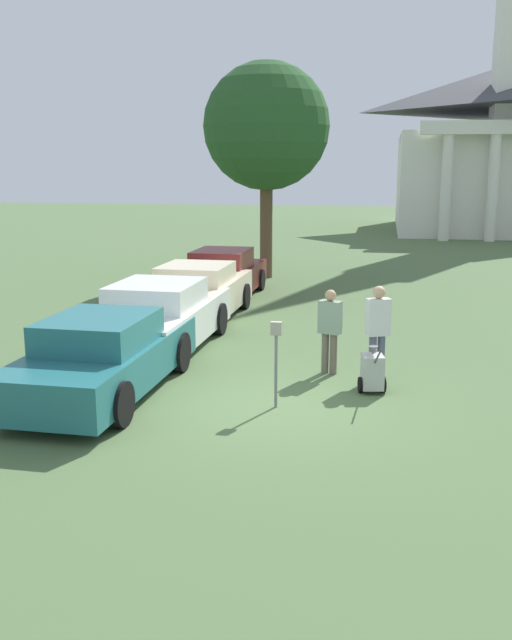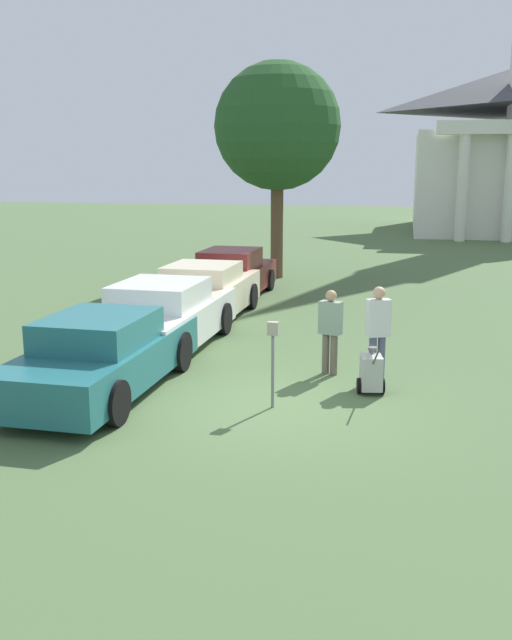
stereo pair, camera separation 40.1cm
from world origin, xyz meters
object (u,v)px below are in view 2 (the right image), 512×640
(parked_car_cream, at_px, (204,292))
(person_supervisor, at_px, (378,328))
(parked_car_maroon, at_px, (232,275))
(equipment_cart, at_px, (371,372))
(person_worker, at_px, (330,327))
(parking_meter, at_px, (273,349))
(parked_car_teal, at_px, (103,356))
(parked_car_white, at_px, (163,317))

(parked_car_cream, xyz_separation_m, person_supervisor, (4.68, -4.78, 0.34))
(parked_car_cream, relative_size, parked_car_maroon, 0.98)
(equipment_cart, bearing_deg, person_supervisor, 74.45)
(parked_car_maroon, xyz_separation_m, person_worker, (3.78, -7.51, 0.26))
(parking_meter, relative_size, person_worker, 0.89)
(parked_car_maroon, relative_size, parking_meter, 3.29)
(parked_car_cream, height_order, equipment_cart, parked_car_cream)
(parked_car_cream, distance_m, equipment_cart, 7.20)
(parked_car_maroon, bearing_deg, parked_car_teal, -88.62)
(parked_car_white, xyz_separation_m, equipment_cart, (4.62, -2.29, -0.32))
(person_supervisor, xyz_separation_m, equipment_cart, (-0.06, -0.74, -0.64))
(person_worker, height_order, person_supervisor, person_supervisor)
(parked_car_cream, bearing_deg, person_supervisor, -44.23)
(parked_car_white, relative_size, person_worker, 3.04)
(parked_car_teal, xyz_separation_m, parked_car_cream, (0.00, 6.40, 0.02))
(parked_car_cream, bearing_deg, parked_car_maroon, 91.39)
(parking_meter, distance_m, equipment_cart, 1.99)
(person_worker, bearing_deg, parked_car_white, 1.19)
(person_worker, bearing_deg, person_supervisor, -179.03)
(parked_car_teal, relative_size, parking_meter, 3.42)
(parked_car_teal, relative_size, equipment_cart, 4.94)
(parking_meter, relative_size, person_supervisor, 0.81)
(parked_car_maroon, xyz_separation_m, person_supervisor, (4.68, -7.81, 0.35))
(parked_car_white, distance_m, person_worker, 3.98)
(parked_car_maroon, bearing_deg, equipment_cart, -60.27)
(person_worker, bearing_deg, parked_car_cream, -30.45)
(parked_car_teal, bearing_deg, parked_car_cream, 91.38)
(parked_car_cream, height_order, parking_meter, parking_meter)
(parked_car_teal, height_order, parking_meter, parking_meter)
(parked_car_white, relative_size, parked_car_maroon, 1.04)
(parked_car_cream, distance_m, person_worker, 5.87)
(parked_car_teal, height_order, person_supervisor, person_supervisor)
(parked_car_teal, xyz_separation_m, person_worker, (3.78, 1.92, 0.26))
(parked_car_maroon, xyz_separation_m, equipment_cart, (4.62, -8.56, -0.28))
(person_worker, distance_m, person_supervisor, 0.95)
(parked_car_teal, xyz_separation_m, parking_meter, (3.06, -0.20, 0.34))
(parked_car_cream, bearing_deg, parked_car_teal, -88.62)
(person_supervisor, bearing_deg, parked_car_teal, -4.24)
(parked_car_white, height_order, parking_meter, parked_car_white)
(parked_car_teal, relative_size, person_supervisor, 2.78)
(person_worker, bearing_deg, parked_car_maroon, -43.90)
(parked_car_teal, distance_m, parked_car_cream, 6.40)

